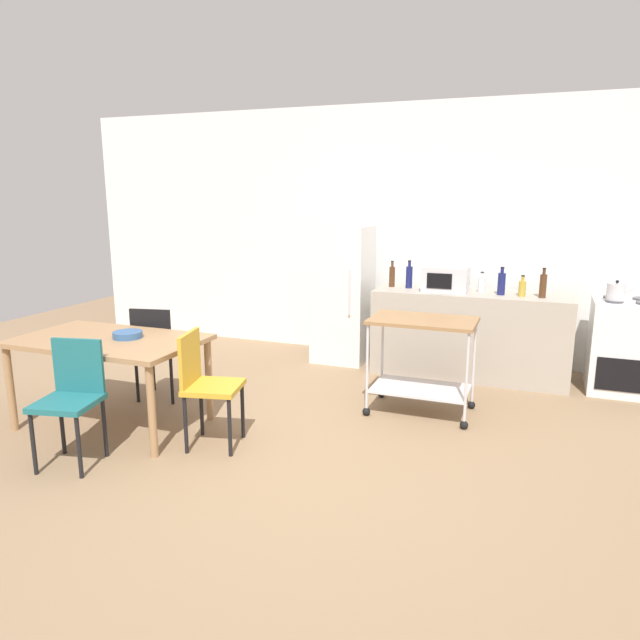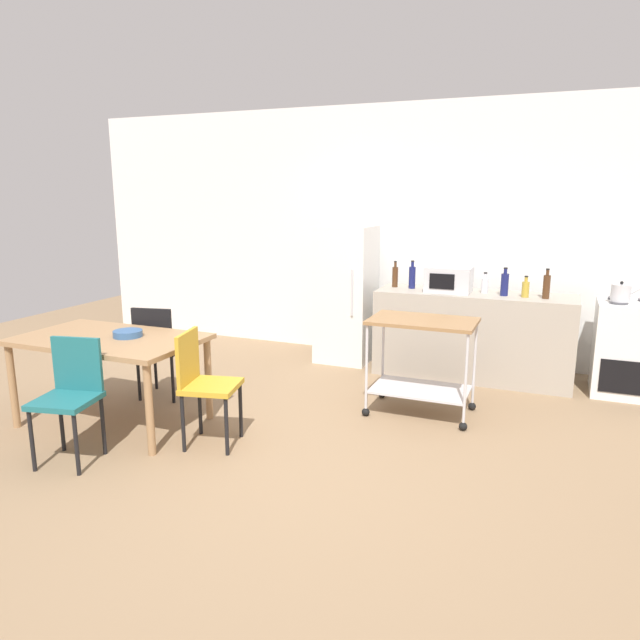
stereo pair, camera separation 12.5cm
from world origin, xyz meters
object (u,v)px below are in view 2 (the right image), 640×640
Objects in this scene: kettle at (621,293)px; chair_black at (159,345)px; chair_teal at (70,391)px; stove_oven at (627,348)px; bottle_soy_sauce at (412,277)px; kitchen_cart at (422,351)px; microwave at (449,279)px; bottle_wine at (485,285)px; bottle_hot_sauce at (525,289)px; bottle_soda at (505,284)px; bottle_olive_oil at (547,286)px; dining_table at (110,346)px; bottle_sesame_oil at (395,276)px; fruit_bowl at (128,334)px; refrigerator at (346,294)px; chair_mustard at (203,380)px.

chair_black is at bearing -156.44° from kettle.
stove_oven is (3.84, 3.13, -0.07)m from chair_teal.
kettle is (2.01, -0.11, -0.02)m from bottle_soy_sauce.
microwave reaches higher than kitchen_cart.
bottle_hot_sauce is (0.40, -0.10, 0.00)m from bottle_wine.
bottle_soda reaches higher than kettle.
bottle_hot_sauce is at bearing -2.86° from microwave.
bottle_olive_oil is at bearing 32.53° from chair_teal.
bottle_olive_oil reaches higher than bottle_soda.
bottle_hot_sauce is at bearing -174.70° from stove_oven.
bottle_soda reaches higher than dining_table.
microwave is (-0.01, 1.22, 0.46)m from kitchen_cart.
bottle_hot_sauce is 0.84m from kettle.
fruit_bowl is (-1.59, -2.45, -0.24)m from bottle_sesame_oil.
bottle_soy_sauce is 0.41m from microwave.
dining_table is 7.05× the size of bottle_hot_sauce.
kitchen_cart is (-1.71, -1.27, 0.12)m from stove_oven.
bottle_wine is at bearing 43.61° from fruit_bowl.
bottle_hot_sauce is (3.09, 2.39, 0.31)m from dining_table.
bottle_wine is at bearing 10.50° from microwave.
stove_oven is 0.59× the size of refrigerator.
bottle_olive_oil is at bearing -4.72° from refrigerator.
bottle_wine is 0.90× the size of fruit_bowl.
chair_black is 4.34m from kettle.
bottle_soy_sauce is at bearing -33.45° from chair_mustard.
chair_teal is at bearing -84.45° from fruit_bowl.
dining_table is 0.70m from chair_teal.
chair_mustard reaches higher than kitchen_cart.
microwave is 0.95m from bottle_olive_oil.
bottle_wine is (2.48, 3.14, 0.47)m from chair_teal.
kettle is (2.99, 2.44, 0.48)m from chair_mustard.
chair_teal is at bearing -124.56° from microwave.
refrigerator is (0.21, 2.62, 0.26)m from chair_mustard.
bottle_olive_oil is at bearing 51.24° from kitchen_cart.
chair_teal is at bearing -115.63° from bottle_sesame_oil.
microwave reaches higher than kettle.
stove_oven is 1.01× the size of kitchen_cart.
microwave is (1.39, 2.49, 0.51)m from chair_mustard.
chair_teal is at bearing -118.61° from bottle_soy_sauce.
bottle_soy_sauce is (-2.12, 0.02, 0.57)m from stove_oven.
bottle_soda is (0.55, 1.19, 0.45)m from kitchen_cart.
bottle_soy_sauce reaches higher than bottle_olive_oil.
bottle_soy_sauce is (0.20, -0.02, 0.01)m from bottle_sesame_oil.
bottle_hot_sauce is at bearing 57.52° from kitchen_cart.
kettle reaches higher than dining_table.
microwave is 2.16× the size of bottle_hot_sauce.
dining_table is at bearing -140.26° from bottle_soda.
chair_teal is 3.62m from bottle_soy_sauce.
bottle_soda reaches higher than chair_black.
chair_black is 3.71× the size of kettle.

